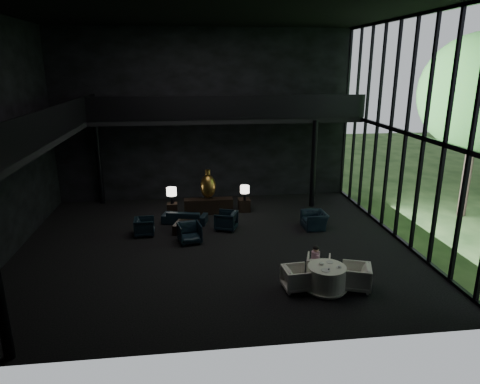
{
  "coord_description": "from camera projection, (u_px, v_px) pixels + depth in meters",
  "views": [
    {
      "loc": [
        -0.84,
        -14.45,
        6.34
      ],
      "look_at": [
        1.0,
        0.5,
        1.86
      ],
      "focal_mm": 32.0,
      "sensor_mm": 36.0,
      "label": 1
    }
  ],
  "objects": [
    {
      "name": "lounge_armchair_west",
      "position": [
        144.0,
        226.0,
        16.49
      ],
      "size": [
        0.71,
        0.75,
        0.75
      ],
      "primitive_type": "imported",
      "rotation": [
        0.0,
        0.0,
        1.61
      ],
      "color": "black",
      "rests_on": "floor"
    },
    {
      "name": "wall_back",
      "position": [
        205.0,
        117.0,
        20.22
      ],
      "size": [
        14.0,
        0.04,
        8.0
      ],
      "primitive_type": "cube",
      "color": "black",
      "rests_on": "ground"
    },
    {
      "name": "curtain_wall",
      "position": [
        406.0,
        133.0,
        15.33
      ],
      "size": [
        0.2,
        12.0,
        8.0
      ],
      "primitive_type": null,
      "color": "black",
      "rests_on": "ground"
    },
    {
      "name": "lounge_armchair_south",
      "position": [
        189.0,
        231.0,
        15.79
      ],
      "size": [
        1.0,
        0.96,
        0.88
      ],
      "primitive_type": "imported",
      "rotation": [
        0.0,
        0.0,
        0.2
      ],
      "color": "black",
      "rests_on": "floor"
    },
    {
      "name": "side_table_left",
      "position": [
        172.0,
        209.0,
        18.86
      ],
      "size": [
        0.46,
        0.46,
        0.5
      ],
      "primitive_type": "cube",
      "color": "black",
      "rests_on": "floor"
    },
    {
      "name": "dining_chair_north",
      "position": [
        318.0,
        265.0,
        13.32
      ],
      "size": [
        0.84,
        0.81,
        0.69
      ],
      "primitive_type": "imported",
      "rotation": [
        0.0,
        0.0,
        2.8
      ],
      "color": "white",
      "rests_on": "floor"
    },
    {
      "name": "dining_table",
      "position": [
        326.0,
        280.0,
        12.46
      ],
      "size": [
        1.26,
        1.26,
        0.75
      ],
      "color": "white",
      "rests_on": "floor"
    },
    {
      "name": "tree_near",
      "position": [
        480.0,
        93.0,
        17.35
      ],
      "size": [
        4.8,
        4.8,
        7.65
      ],
      "color": "#382D23",
      "rests_on": "garden_ground"
    },
    {
      "name": "wall_front",
      "position": [
        230.0,
        183.0,
        8.81
      ],
      "size": [
        14.0,
        0.04,
        8.0
      ],
      "primitive_type": "cube",
      "color": "black",
      "rests_on": "ground"
    },
    {
      "name": "dining_chair_east",
      "position": [
        356.0,
        275.0,
        12.51
      ],
      "size": [
        1.04,
        1.08,
        0.89
      ],
      "primitive_type": "imported",
      "rotation": [
        0.0,
        0.0,
        -1.9
      ],
      "color": "beige",
      "rests_on": "floor"
    },
    {
      "name": "plate_a",
      "position": [
        326.0,
        270.0,
        12.11
      ],
      "size": [
        0.28,
        0.28,
        0.02
      ],
      "primitive_type": "cylinder",
      "rotation": [
        0.0,
        0.0,
        -0.1
      ],
      "color": "white",
      "rests_on": "dining_table"
    },
    {
      "name": "dining_chair_west",
      "position": [
        297.0,
        277.0,
        12.49
      ],
      "size": [
        0.77,
        0.81,
        0.78
      ],
      "primitive_type": "imported",
      "rotation": [
        0.0,
        0.0,
        1.65
      ],
      "color": "silver",
      "rests_on": "floor"
    },
    {
      "name": "railing_left",
      "position": [
        57.0,
        121.0,
        13.76
      ],
      "size": [
        0.06,
        12.0,
        1.0
      ],
      "primitive_type": "cube",
      "color": "black",
      "rests_on": "mezzanine_left"
    },
    {
      "name": "console",
      "position": [
        209.0,
        206.0,
        18.92
      ],
      "size": [
        2.14,
        0.49,
        0.68
      ],
      "primitive_type": "cube",
      "color": "black",
      "rests_on": "floor"
    },
    {
      "name": "table_lamp_right",
      "position": [
        245.0,
        190.0,
        18.83
      ],
      "size": [
        0.4,
        0.4,
        0.67
      ],
      "color": "black",
      "rests_on": "side_table_right"
    },
    {
      "name": "column_ne",
      "position": [
        313.0,
        164.0,
        19.45
      ],
      "size": [
        0.24,
        0.24,
        4.0
      ],
      "primitive_type": "cylinder",
      "color": "black",
      "rests_on": "floor"
    },
    {
      "name": "sofa",
      "position": [
        185.0,
        216.0,
        17.8
      ],
      "size": [
        1.7,
        0.86,
        0.64
      ],
      "primitive_type": "imported",
      "rotation": [
        0.0,
        0.0,
        2.9
      ],
      "color": "#0A242D",
      "rests_on": "floor"
    },
    {
      "name": "mezzanine_back",
      "position": [
        228.0,
        119.0,
        19.39
      ],
      "size": [
        12.0,
        2.0,
        0.25
      ],
      "primitive_type": "cube",
      "color": "black",
      "rests_on": "wall_back"
    },
    {
      "name": "mezzanine_left",
      "position": [
        27.0,
        140.0,
        13.81
      ],
      "size": [
        2.0,
        12.0,
        0.25
      ],
      "primitive_type": "cube",
      "color": "black",
      "rests_on": "wall_left"
    },
    {
      "name": "column_nw",
      "position": [
        99.0,
        162.0,
        19.92
      ],
      "size": [
        0.24,
        0.24,
        4.0
      ],
      "primitive_type": "cylinder",
      "color": "black",
      "rests_on": "floor"
    },
    {
      "name": "plate_b",
      "position": [
        330.0,
        262.0,
        12.61
      ],
      "size": [
        0.25,
        0.25,
        0.01
      ],
      "primitive_type": "cylinder",
      "rotation": [
        0.0,
        0.0,
        -0.27
      ],
      "color": "white",
      "rests_on": "dining_table"
    },
    {
      "name": "side_table_right",
      "position": [
        244.0,
        205.0,
        19.26
      ],
      "size": [
        0.52,
        0.52,
        0.58
      ],
      "primitive_type": "cube",
      "color": "black",
      "rests_on": "floor"
    },
    {
      "name": "floor",
      "position": [
        215.0,
        245.0,
        15.65
      ],
      "size": [
        14.0,
        12.0,
        0.02
      ],
      "primitive_type": "cube",
      "color": "black",
      "rests_on": "ground"
    },
    {
      "name": "coffee_cup",
      "position": [
        339.0,
        267.0,
        12.25
      ],
      "size": [
        0.09,
        0.09,
        0.06
      ],
      "primitive_type": "cylinder",
      "rotation": [
        0.0,
        0.0,
        -0.02
      ],
      "color": "white",
      "rests_on": "saucer"
    },
    {
      "name": "coffee_table",
      "position": [
        186.0,
        228.0,
        16.83
      ],
      "size": [
        1.07,
        1.07,
        0.39
      ],
      "primitive_type": "cube",
      "rotation": [
        0.0,
        0.0,
        -0.27
      ],
      "color": "black",
      "rests_on": "floor"
    },
    {
      "name": "child",
      "position": [
        316.0,
        255.0,
        13.17
      ],
      "size": [
        0.26,
        0.26,
        0.57
      ],
      "rotation": [
        0.0,
        0.0,
        3.14
      ],
      "color": "pink",
      "rests_on": "dining_chair_north"
    },
    {
      "name": "window_armchair",
      "position": [
        314.0,
        218.0,
        17.21
      ],
      "size": [
        0.67,
        0.99,
        0.85
      ],
      "primitive_type": "imported",
      "rotation": [
        0.0,
        0.0,
        -1.53
      ],
      "color": "black",
      "rests_on": "floor"
    },
    {
      "name": "table_lamp_left",
      "position": [
        172.0,
        192.0,
        18.6
      ],
      "size": [
        0.43,
        0.43,
        0.73
      ],
      "color": "black",
      "rests_on": "side_table_left"
    },
    {
      "name": "saucer",
      "position": [
        339.0,
        267.0,
        12.28
      ],
      "size": [
        0.17,
        0.17,
        0.01
      ],
      "primitive_type": "cylinder",
      "rotation": [
        0.0,
        0.0,
        -0.03
      ],
      "color": "white",
      "rests_on": "dining_table"
    },
    {
      "name": "ceiling",
      "position": [
        210.0,
        10.0,
        13.37
      ],
      "size": [
        14.0,
        12.0,
        0.02
      ],
      "primitive_type": "cube",
      "color": "black",
      "rests_on": "ground"
    },
    {
      "name": "bronze_urn",
      "position": [
        208.0,
        186.0,
        18.82
      ],
      "size": [
        0.68,
        0.68,
        1.27
      ],
      "color": "#A25F28",
      "rests_on": "console"
    },
    {
      "name": "cream_pot",
      "position": [
        329.0,
        269.0,
        12.11
      ],
      "size": [
        0.05,
        0.05,
        0.06
      ],
      "primitive_type": "cylinder",
      "rotation": [
        0.0,
        0.0,
        0.03
      ],
      "color": "#99999E",
      "rests_on": "dining_table"
    },
    {
      "name": "cereal_bowl",
      "position": [
        321.0,
        263.0,
        12.46
      ],
      "size": [
        0.14,
        0.14,
        0.07
      ],
      "primitive_type": "ellipsoid",
      "color": "white",
      "rests_on": "dining_table"
    },
    {
      "name": "railing_back",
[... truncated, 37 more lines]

